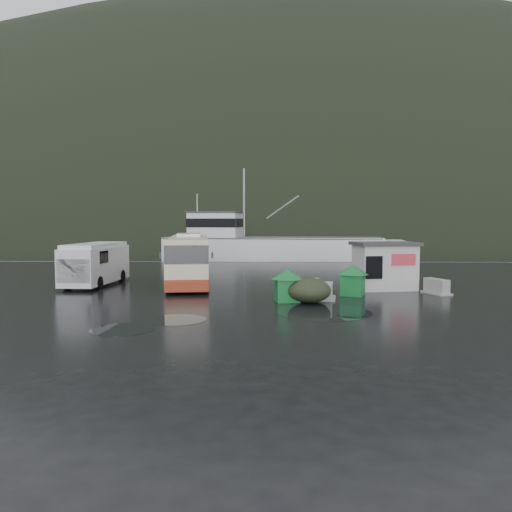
{
  "coord_description": "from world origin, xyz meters",
  "views": [
    {
      "loc": [
        1.71,
        -26.07,
        3.78
      ],
      "look_at": [
        1.05,
        3.67,
        1.7
      ],
      "focal_mm": 35.0,
      "sensor_mm": 36.0,
      "label": 1
    }
  ],
  "objects_px": {
    "waste_bin_left": "(287,301)",
    "jersey_barrier_a": "(327,299)",
    "coach_bus": "(189,283)",
    "dome_tent": "(308,302)",
    "fishing_trawler": "(273,256)",
    "ticket_kiosk": "(384,289)",
    "waste_bin_right": "(353,295)",
    "jersey_barrier_c": "(436,294)",
    "white_van": "(96,285)",
    "jersey_barrier_b": "(315,294)"
  },
  "relations": [
    {
      "from": "coach_bus",
      "to": "jersey_barrier_a",
      "type": "relative_size",
      "value": 6.88
    },
    {
      "from": "fishing_trawler",
      "to": "coach_bus",
      "type": "bearing_deg",
      "value": -95.14
    },
    {
      "from": "waste_bin_left",
      "to": "waste_bin_right",
      "type": "distance_m",
      "value": 3.96
    },
    {
      "from": "coach_bus",
      "to": "white_van",
      "type": "height_order",
      "value": "coach_bus"
    },
    {
      "from": "waste_bin_right",
      "to": "jersey_barrier_c",
      "type": "bearing_deg",
      "value": 7.4
    },
    {
      "from": "waste_bin_right",
      "to": "ticket_kiosk",
      "type": "relative_size",
      "value": 0.46
    },
    {
      "from": "jersey_barrier_c",
      "to": "waste_bin_right",
      "type": "bearing_deg",
      "value": -172.6
    },
    {
      "from": "coach_bus",
      "to": "dome_tent",
      "type": "bearing_deg",
      "value": -54.35
    },
    {
      "from": "jersey_barrier_c",
      "to": "white_van",
      "type": "bearing_deg",
      "value": 170.82
    },
    {
      "from": "white_van",
      "to": "ticket_kiosk",
      "type": "bearing_deg",
      "value": -0.36
    },
    {
      "from": "waste_bin_left",
      "to": "ticket_kiosk",
      "type": "bearing_deg",
      "value": 38.35
    },
    {
      "from": "dome_tent",
      "to": "fishing_trawler",
      "type": "distance_m",
      "value": 31.05
    },
    {
      "from": "waste_bin_left",
      "to": "ticket_kiosk",
      "type": "relative_size",
      "value": 0.46
    },
    {
      "from": "ticket_kiosk",
      "to": "jersey_barrier_b",
      "type": "bearing_deg",
      "value": -163.55
    },
    {
      "from": "jersey_barrier_b",
      "to": "waste_bin_left",
      "type": "bearing_deg",
      "value": -121.32
    },
    {
      "from": "coach_bus",
      "to": "white_van",
      "type": "xyz_separation_m",
      "value": [
        -5.29,
        -1.4,
        0.0
      ]
    },
    {
      "from": "fishing_trawler",
      "to": "white_van",
      "type": "bearing_deg",
      "value": -105.31
    },
    {
      "from": "ticket_kiosk",
      "to": "jersey_barrier_c",
      "type": "xyz_separation_m",
      "value": [
        2.29,
        -1.83,
        0.0
      ]
    },
    {
      "from": "waste_bin_left",
      "to": "jersey_barrier_c",
      "type": "relative_size",
      "value": 0.97
    },
    {
      "from": "waste_bin_right",
      "to": "dome_tent",
      "type": "bearing_deg",
      "value": -138.97
    },
    {
      "from": "white_van",
      "to": "coach_bus",
      "type": "bearing_deg",
      "value": 18.7
    },
    {
      "from": "waste_bin_left",
      "to": "fishing_trawler",
      "type": "bearing_deg",
      "value": 90.62
    },
    {
      "from": "coach_bus",
      "to": "waste_bin_left",
      "type": "bearing_deg",
      "value": -58.3
    },
    {
      "from": "fishing_trawler",
      "to": "jersey_barrier_a",
      "type": "bearing_deg",
      "value": -77.99
    },
    {
      "from": "dome_tent",
      "to": "white_van",
      "type": "bearing_deg",
      "value": 154.4
    },
    {
      "from": "jersey_barrier_b",
      "to": "waste_bin_right",
      "type": "bearing_deg",
      "value": -16.39
    },
    {
      "from": "waste_bin_left",
      "to": "jersey_barrier_b",
      "type": "distance_m",
      "value": 2.99
    },
    {
      "from": "jersey_barrier_a",
      "to": "fishing_trawler",
      "type": "height_order",
      "value": "fishing_trawler"
    },
    {
      "from": "waste_bin_right",
      "to": "ticket_kiosk",
      "type": "xyz_separation_m",
      "value": [
        2.15,
        2.41,
        0.0
      ]
    },
    {
      "from": "waste_bin_right",
      "to": "jersey_barrier_a",
      "type": "bearing_deg",
      "value": -138.22
    },
    {
      "from": "waste_bin_left",
      "to": "waste_bin_right",
      "type": "bearing_deg",
      "value": 30.33
    },
    {
      "from": "ticket_kiosk",
      "to": "fishing_trawler",
      "type": "xyz_separation_m",
      "value": [
        -5.91,
        26.49,
        0.0
      ]
    },
    {
      "from": "ticket_kiosk",
      "to": "waste_bin_left",
      "type": "bearing_deg",
      "value": -150.01
    },
    {
      "from": "jersey_barrier_a",
      "to": "jersey_barrier_c",
      "type": "bearing_deg",
      "value": 17.64
    },
    {
      "from": "coach_bus",
      "to": "waste_bin_left",
      "type": "distance_m",
      "value": 9.09
    },
    {
      "from": "dome_tent",
      "to": "jersey_barrier_c",
      "type": "height_order",
      "value": "dome_tent"
    },
    {
      "from": "waste_bin_left",
      "to": "ticket_kiosk",
      "type": "height_order",
      "value": "ticket_kiosk"
    },
    {
      "from": "dome_tent",
      "to": "jersey_barrier_b",
      "type": "xyz_separation_m",
      "value": [
        0.58,
        2.68,
        0.0
      ]
    },
    {
      "from": "white_van",
      "to": "dome_tent",
      "type": "distance_m",
      "value": 13.32
    },
    {
      "from": "jersey_barrier_b",
      "to": "jersey_barrier_c",
      "type": "relative_size",
      "value": 0.96
    },
    {
      "from": "waste_bin_left",
      "to": "jersey_barrier_a",
      "type": "distance_m",
      "value": 2.09
    },
    {
      "from": "waste_bin_left",
      "to": "dome_tent",
      "type": "relative_size",
      "value": 0.53
    },
    {
      "from": "jersey_barrier_c",
      "to": "fishing_trawler",
      "type": "bearing_deg",
      "value": 106.14
    },
    {
      "from": "dome_tent",
      "to": "jersey_barrier_c",
      "type": "relative_size",
      "value": 1.84
    },
    {
      "from": "coach_bus",
      "to": "ticket_kiosk",
      "type": "distance_m",
      "value": 11.63
    },
    {
      "from": "white_van",
      "to": "fishing_trawler",
      "type": "distance_m",
      "value": 27.44
    },
    {
      "from": "jersey_barrier_a",
      "to": "jersey_barrier_c",
      "type": "relative_size",
      "value": 0.99
    },
    {
      "from": "white_van",
      "to": "waste_bin_right",
      "type": "bearing_deg",
      "value": -10.24
    },
    {
      "from": "coach_bus",
      "to": "jersey_barrier_a",
      "type": "xyz_separation_m",
      "value": [
        7.72,
        -6.33,
        0.0
      ]
    },
    {
      "from": "jersey_barrier_c",
      "to": "fishing_trawler",
      "type": "distance_m",
      "value": 29.48
    }
  ]
}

